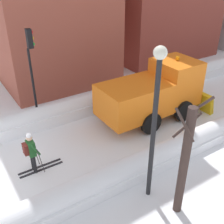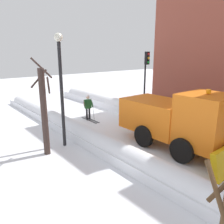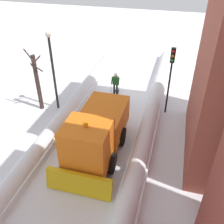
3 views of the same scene
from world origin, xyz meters
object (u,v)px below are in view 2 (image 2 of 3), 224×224
Objects in this scene: skier at (88,106)px; bare_tree_near at (44,111)px; plow_truck at (178,119)px; traffic_light_pole at (146,72)px; street_lamp at (61,78)px.

skier is 0.41× the size of bare_tree_near.
plow_truck is at bearing 147.20° from bare_tree_near.
traffic_light_pole is 1.05× the size of bare_tree_near.
plow_truck is at bearing 96.09° from skier.
traffic_light_pole is at bearing -122.66° from plow_truck.
bare_tree_near reaches higher than skier.
bare_tree_near is (4.54, 3.41, 1.08)m from skier.
skier is 5.78m from bare_tree_near.
skier is at bearing -83.91° from plow_truck.
traffic_light_pole is (-4.00, 1.70, 2.26)m from skier.
street_lamp reaches higher than bare_tree_near.
street_lamp reaches higher than traffic_light_pole.
street_lamp is 1.23× the size of bare_tree_near.
skier is 4.90m from traffic_light_pole.
street_lamp is at bearing 41.49° from skier.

